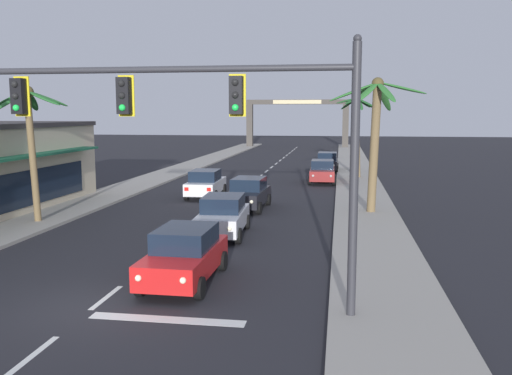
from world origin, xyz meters
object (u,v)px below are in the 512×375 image
sedan_third_in_queue (223,215)px  sedan_parked_mid_kerb (327,162)px  traffic_signal_mast (194,116)px  sedan_parked_nearest_kerb (322,171)px  sedan_fifth_in_queue (248,193)px  palm_right_third (357,117)px  palm_right_second (375,123)px  sedan_lead_at_stop_bar (185,255)px  palm_left_second (30,122)px  town_gateway_arch (297,117)px  sedan_oncoming_far (206,183)px

sedan_third_in_queue → sedan_parked_mid_kerb: 26.54m
traffic_signal_mast → sedan_parked_mid_kerb: traffic_signal_mast is taller
traffic_signal_mast → sedan_parked_nearest_kerb: traffic_signal_mast is taller
sedan_third_in_queue → sedan_parked_nearest_kerb: (3.58, 18.23, 0.00)m
sedan_fifth_in_queue → traffic_signal_mast: bearing=-85.4°
traffic_signal_mast → palm_right_third: (4.86, 30.00, -0.20)m
sedan_parked_mid_kerb → palm_right_second: (2.80, -20.39, 3.81)m
sedan_fifth_in_queue → sedan_parked_nearest_kerb: same height
sedan_lead_at_stop_bar → sedan_parked_nearest_kerb: 24.93m
sedan_third_in_queue → palm_left_second: 10.03m
sedan_parked_nearest_kerb → palm_right_second: (2.97, -12.35, 3.81)m
palm_right_second → town_gateway_arch: size_ratio=0.45×
sedan_parked_mid_kerb → town_gateway_arch: bearing=99.1°
traffic_signal_mast → palm_right_second: (5.32, 14.73, -0.39)m
palm_right_second → town_gateway_arch: (-8.13, 53.68, -0.07)m
sedan_oncoming_far → sedan_parked_mid_kerb: size_ratio=1.00×
sedan_fifth_in_queue → palm_right_third: palm_right_third is taller
sedan_oncoming_far → palm_right_second: (9.83, -4.27, 3.81)m
town_gateway_arch → sedan_parked_nearest_kerb: bearing=-82.9°
sedan_lead_at_stop_bar → palm_right_second: bearing=62.8°
sedan_third_in_queue → town_gateway_arch: size_ratio=0.30×
traffic_signal_mast → town_gateway_arch: town_gateway_arch is taller
sedan_third_in_queue → town_gateway_arch: bearing=91.5°
sedan_parked_mid_kerb → palm_right_second: palm_right_second is taller
sedan_oncoming_far → sedan_parked_mid_kerb: 17.58m
sedan_oncoming_far → palm_left_second: (-5.93, -9.11, 3.85)m
sedan_lead_at_stop_bar → town_gateway_arch: (-1.79, 66.04, 3.74)m
sedan_lead_at_stop_bar → palm_right_second: 14.40m
sedan_parked_nearest_kerb → sedan_parked_mid_kerb: bearing=88.8°
palm_left_second → town_gateway_arch: bearing=82.6°
palm_left_second → palm_right_third: 25.27m
palm_right_third → sedan_lead_at_stop_bar: bearing=-102.0°
town_gateway_arch → sedan_lead_at_stop_bar: bearing=-88.5°
sedan_parked_nearest_kerb → palm_right_second: size_ratio=0.65×
sedan_fifth_in_queue → sedan_parked_mid_kerb: 20.16m
sedan_fifth_in_queue → palm_right_second: bearing=-5.1°
sedan_lead_at_stop_bar → palm_right_third: size_ratio=0.69×
palm_right_second → sedan_oncoming_far: bearing=156.5°
sedan_parked_mid_kerb → palm_right_third: size_ratio=0.69×
palm_right_second → palm_right_third: size_ratio=1.06×
traffic_signal_mast → sedan_oncoming_far: (-4.51, 19.00, -4.20)m
sedan_lead_at_stop_bar → palm_right_third: 28.53m
palm_right_third → sedan_parked_nearest_kerb: bearing=-130.7°
sedan_lead_at_stop_bar → sedan_parked_mid_kerb: 32.93m
palm_left_second → town_gateway_arch: (7.63, 58.53, -0.12)m
palm_left_second → palm_right_third: palm_right_third is taller
sedan_third_in_queue → sedan_parked_nearest_kerb: same height
traffic_signal_mast → sedan_oncoming_far: traffic_signal_mast is taller
sedan_oncoming_far → palm_right_third: bearing=49.6°
sedan_oncoming_far → sedan_parked_nearest_kerb: size_ratio=1.00×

